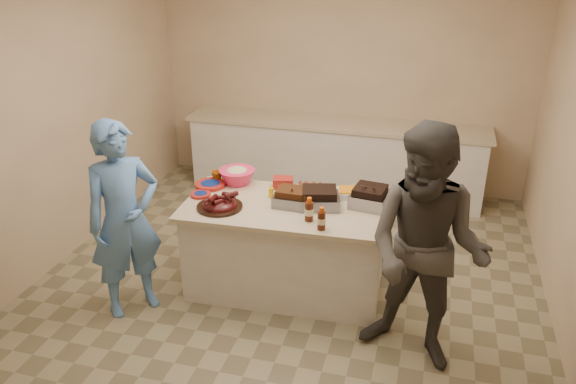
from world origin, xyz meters
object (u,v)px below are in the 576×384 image
(coleslaw_bowl, at_px, (237,183))
(mustard_bottle, at_px, (271,197))
(roasting_pan, at_px, (369,206))
(guest_blue, at_px, (136,306))
(bbq_bottle_a, at_px, (309,220))
(guest_gray, at_px, (414,356))
(bbq_bottle_b, at_px, (321,229))
(plastic_cup, at_px, (217,181))
(island, at_px, (287,287))
(rib_platter, at_px, (220,208))

(coleslaw_bowl, distance_m, mustard_bottle, 0.45)
(roasting_pan, relative_size, guest_blue, 0.18)
(mustard_bottle, bearing_deg, bbq_bottle_a, -39.31)
(coleslaw_bowl, bearing_deg, guest_gray, -29.00)
(bbq_bottle_b, distance_m, plastic_cup, 1.32)
(guest_blue, height_order, guest_gray, guest_gray)
(roasting_pan, xyz_separation_m, mustard_bottle, (-0.85, -0.06, 0.00))
(plastic_cup, distance_m, guest_blue, 1.32)
(bbq_bottle_b, xyz_separation_m, mustard_bottle, (-0.55, 0.46, 0.00))
(coleslaw_bowl, distance_m, guest_blue, 1.40)
(roasting_pan, xyz_separation_m, guest_blue, (-1.85, -0.79, -0.83))
(island, distance_m, mustard_bottle, 0.85)
(island, distance_m, rib_platter, 1.00)
(bbq_bottle_b, xyz_separation_m, guest_blue, (-1.55, -0.27, -0.83))
(roasting_pan, xyz_separation_m, coleslaw_bowl, (-1.24, 0.16, 0.00))
(guest_blue, xyz_separation_m, guest_gray, (2.35, -0.02, 0.00))
(rib_platter, relative_size, guest_blue, 0.23)
(rib_platter, bearing_deg, island, 20.33)
(rib_platter, relative_size, bbq_bottle_b, 2.06)
(rib_platter, bearing_deg, roasting_pan, 16.97)
(coleslaw_bowl, bearing_deg, mustard_bottle, -28.68)
(island, relative_size, mustard_bottle, 15.02)
(rib_platter, height_order, bbq_bottle_b, bbq_bottle_b)
(roasting_pan, bearing_deg, coleslaw_bowl, -179.14)
(bbq_bottle_a, relative_size, bbq_bottle_b, 1.07)
(rib_platter, xyz_separation_m, bbq_bottle_b, (0.90, -0.15, 0.00))
(bbq_bottle_a, xyz_separation_m, bbq_bottle_b, (0.13, -0.12, 0.00))
(roasting_pan, height_order, bbq_bottle_a, bbq_bottle_a)
(plastic_cup, bearing_deg, bbq_bottle_b, -30.79)
(island, bearing_deg, roasting_pan, 11.80)
(island, distance_m, bbq_bottle_a, 0.89)
(coleslaw_bowl, height_order, mustard_bottle, coleslaw_bowl)
(roasting_pan, bearing_deg, rib_platter, -154.90)
(bbq_bottle_b, bearing_deg, plastic_cup, 149.21)
(island, xyz_separation_m, bbq_bottle_b, (0.38, -0.35, 0.83))
(guest_gray, bearing_deg, rib_platter, -178.17)
(roasting_pan, height_order, coleslaw_bowl, coleslaw_bowl)
(mustard_bottle, bearing_deg, rib_platter, -138.79)
(coleslaw_bowl, distance_m, plastic_cup, 0.20)
(island, distance_m, bbq_bottle_b, 0.97)
(island, relative_size, guest_gray, 0.96)
(island, bearing_deg, mustard_bottle, 143.15)
(island, height_order, guest_blue, island)
(roasting_pan, bearing_deg, bbq_bottle_b, -112.02)
(island, xyz_separation_m, guest_blue, (-1.18, -0.62, 0.00))
(roasting_pan, xyz_separation_m, plastic_cup, (-1.44, 0.16, 0.00))
(roasting_pan, xyz_separation_m, bbq_bottle_a, (-0.43, -0.40, 0.00))
(bbq_bottle_a, bearing_deg, island, 137.68)
(guest_blue, bearing_deg, guest_gray, -49.53)
(island, distance_m, coleslaw_bowl, 1.05)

